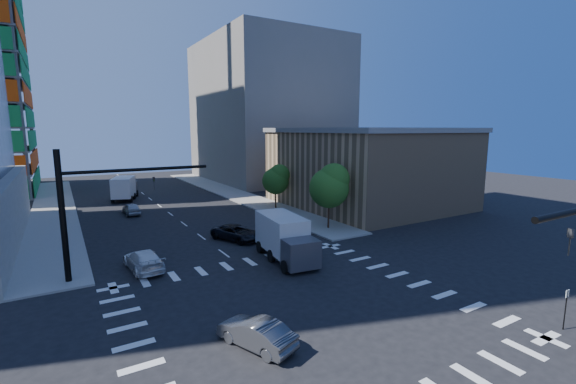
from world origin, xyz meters
TOP-DOWN VIEW (x-y plane):
  - ground at (0.00, 0.00)m, footprint 160.00×160.00m
  - road_markings at (0.00, 0.00)m, footprint 20.00×20.00m
  - sidewalk_ne at (12.50, 40.00)m, footprint 5.00×60.00m
  - sidewalk_nw at (-12.50, 40.00)m, footprint 5.00×60.00m
  - commercial_building at (25.00, 22.00)m, footprint 20.50×22.50m
  - bg_building_ne at (27.00, 55.00)m, footprint 24.00×30.00m
  - signal_mast_nw at (-10.00, 11.50)m, footprint 10.20×0.40m
  - tree_south at (12.63, 13.90)m, footprint 4.16×4.16m
  - tree_north at (12.93, 25.90)m, footprint 3.54×3.52m
  - no_parking_sign at (10.70, -9.00)m, footprint 0.30×0.06m
  - car_nb_far at (2.52, 15.16)m, footprint 4.25×5.65m
  - car_sb_near at (-6.57, 11.52)m, footprint 2.50×5.29m
  - car_sb_mid at (-4.16, 32.19)m, footprint 1.78×4.26m
  - car_sb_cross at (-3.90, -2.13)m, footprint 2.91×4.46m
  - box_truck_near at (3.67, 7.72)m, footprint 3.60×6.95m
  - box_truck_far at (-3.22, 43.61)m, footprint 4.69×7.13m

SIDE VIEW (x-z plane):
  - ground at x=0.00m, z-range 0.00..0.00m
  - road_markings at x=0.00m, z-range 0.00..0.01m
  - sidewalk_ne at x=12.50m, z-range 0.00..0.15m
  - sidewalk_nw at x=-12.50m, z-range 0.00..0.15m
  - car_sb_cross at x=-3.90m, z-range 0.00..1.39m
  - car_nb_far at x=2.52m, z-range 0.00..1.42m
  - car_sb_mid at x=-4.16m, z-range 0.00..1.44m
  - car_sb_near at x=-6.57m, z-range 0.00..1.49m
  - no_parking_sign at x=10.70m, z-range 0.28..2.48m
  - box_truck_far at x=-3.22m, z-range -0.20..3.26m
  - box_truck_near at x=3.67m, z-range -0.20..3.30m
  - tree_north at x=12.93m, z-range 1.10..6.88m
  - tree_south at x=12.63m, z-range 1.27..8.10m
  - commercial_building at x=25.00m, z-range 0.01..10.61m
  - signal_mast_nw at x=-10.00m, z-range 0.99..9.99m
  - bg_building_ne at x=27.00m, z-range 0.00..28.00m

